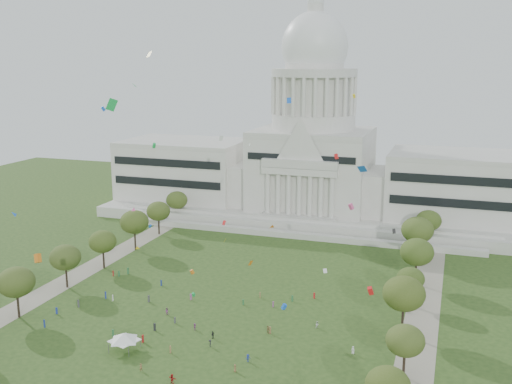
% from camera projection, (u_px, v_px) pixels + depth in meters
% --- Properties ---
extents(ground, '(400.00, 400.00, 0.00)m').
position_uv_depth(ground, '(191.00, 339.00, 133.08)').
color(ground, '#2A461A').
rests_on(ground, ground).
extents(capitol, '(160.00, 64.50, 91.30)m').
position_uv_depth(capitol, '(312.00, 160.00, 233.34)').
color(capitol, beige).
rests_on(capitol, ground).
extents(path_left, '(8.00, 160.00, 0.04)m').
position_uv_depth(path_left, '(85.00, 271.00, 175.83)').
color(path_left, gray).
rests_on(path_left, ground).
extents(path_right, '(8.00, 160.00, 0.04)m').
position_uv_depth(path_right, '(423.00, 314.00, 145.82)').
color(path_right, gray).
rests_on(path_right, ground).
extents(row_tree_l_1, '(8.86, 8.86, 12.59)m').
position_uv_depth(row_tree_l_1, '(16.00, 282.00, 142.18)').
color(row_tree_l_1, black).
rests_on(row_tree_l_1, ground).
extents(row_tree_r_1, '(7.58, 7.58, 10.78)m').
position_uv_depth(row_tree_r_1, '(405.00, 341.00, 115.36)').
color(row_tree_r_1, black).
rests_on(row_tree_r_1, ground).
extents(row_tree_l_2, '(8.42, 8.42, 11.97)m').
position_uv_depth(row_tree_l_2, '(65.00, 257.00, 161.32)').
color(row_tree_l_2, black).
rests_on(row_tree_l_2, ground).
extents(row_tree_r_2, '(9.55, 9.55, 13.58)m').
position_uv_depth(row_tree_r_2, '(404.00, 294.00, 133.32)').
color(row_tree_r_2, black).
rests_on(row_tree_r_2, ground).
extents(row_tree_l_3, '(8.12, 8.12, 11.55)m').
position_uv_depth(row_tree_l_3, '(103.00, 242.00, 176.46)').
color(row_tree_l_3, black).
rests_on(row_tree_l_3, ground).
extents(row_tree_r_3, '(7.01, 7.01, 9.98)m').
position_uv_depth(row_tree_r_3, '(411.00, 279.00, 149.57)').
color(row_tree_r_3, black).
rests_on(row_tree_r_3, ground).
extents(row_tree_l_4, '(9.29, 9.29, 13.21)m').
position_uv_depth(row_tree_l_4, '(134.00, 222.00, 193.32)').
color(row_tree_l_4, black).
rests_on(row_tree_l_4, ground).
extents(row_tree_r_4, '(9.19, 9.19, 13.06)m').
position_uv_depth(row_tree_r_4, '(417.00, 252.00, 163.37)').
color(row_tree_r_4, black).
rests_on(row_tree_r_4, ground).
extents(row_tree_l_5, '(8.33, 8.33, 11.85)m').
position_uv_depth(row_tree_l_5, '(158.00, 211.00, 211.08)').
color(row_tree_l_5, black).
rests_on(row_tree_l_5, ground).
extents(row_tree_r_5, '(9.82, 9.82, 13.96)m').
position_uv_depth(row_tree_r_5, '(417.00, 230.00, 182.27)').
color(row_tree_r_5, black).
rests_on(row_tree_r_5, ground).
extents(row_tree_l_6, '(8.19, 8.19, 11.64)m').
position_uv_depth(row_tree_l_6, '(177.00, 200.00, 228.40)').
color(row_tree_l_6, black).
rests_on(row_tree_l_6, ground).
extents(row_tree_r_6, '(8.42, 8.42, 11.97)m').
position_uv_depth(row_tree_r_6, '(429.00, 221.00, 198.40)').
color(row_tree_r_6, black).
rests_on(row_tree_r_6, ground).
extents(event_tent, '(9.18, 9.18, 4.05)m').
position_uv_depth(event_tent, '(124.00, 337.00, 127.03)').
color(event_tent, '#4C4C4C').
rests_on(event_tent, ground).
extents(person_0, '(0.96, 0.79, 1.70)m').
position_uv_depth(person_0, '(353.00, 350.00, 126.03)').
color(person_0, silver).
rests_on(person_0, ground).
extents(person_2, '(0.91, 0.92, 1.65)m').
position_uv_depth(person_2, '(317.00, 325.00, 138.06)').
color(person_2, silver).
rests_on(person_2, ground).
extents(person_3, '(0.85, 1.17, 1.63)m').
position_uv_depth(person_3, '(210.00, 343.00, 129.04)').
color(person_3, '#26262B').
rests_on(person_3, ground).
extents(person_4, '(0.76, 1.12, 1.74)m').
position_uv_depth(person_4, '(213.00, 335.00, 132.98)').
color(person_4, '#26262B').
rests_on(person_4, ground).
extents(person_5, '(1.05, 1.61, 1.61)m').
position_uv_depth(person_5, '(195.00, 327.00, 137.18)').
color(person_5, '#994C8C').
rests_on(person_5, ground).
extents(person_6, '(0.69, 0.88, 1.59)m').
position_uv_depth(person_6, '(235.00, 368.00, 118.72)').
color(person_6, olive).
rests_on(person_6, ground).
extents(person_7, '(0.72, 0.73, 1.63)m').
position_uv_depth(person_7, '(141.00, 367.00, 119.07)').
color(person_7, olive).
rests_on(person_7, ground).
extents(person_8, '(0.96, 0.69, 1.81)m').
position_uv_depth(person_8, '(167.00, 311.00, 145.34)').
color(person_8, '#994C8C').
rests_on(person_8, ground).
extents(person_9, '(1.20, 1.12, 1.68)m').
position_uv_depth(person_9, '(248.00, 358.00, 122.64)').
color(person_9, navy).
rests_on(person_9, ground).
extents(person_10, '(0.93, 1.16, 1.75)m').
position_uv_depth(person_10, '(268.00, 329.00, 135.67)').
color(person_10, olive).
rests_on(person_10, ground).
extents(person_11, '(1.89, 1.08, 1.91)m').
position_uv_depth(person_11, '(172.00, 379.00, 114.46)').
color(person_11, '#B21E1E').
rests_on(person_11, ground).
extents(distant_crowd, '(58.95, 39.64, 1.93)m').
position_uv_depth(distant_crowd, '(156.00, 304.00, 150.01)').
color(distant_crowd, navy).
rests_on(distant_crowd, ground).
extents(kite_swarm, '(81.87, 100.72, 59.69)m').
position_uv_depth(kite_swarm, '(191.00, 212.00, 131.03)').
color(kite_swarm, yellow).
rests_on(kite_swarm, ground).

